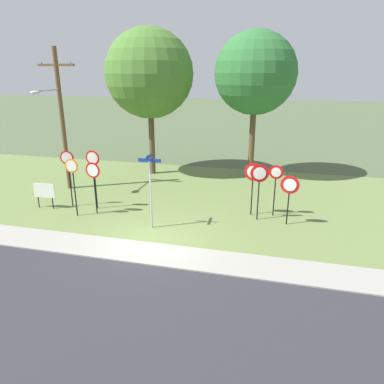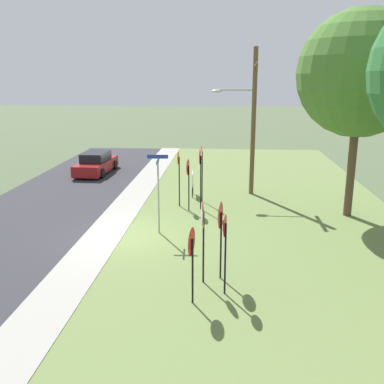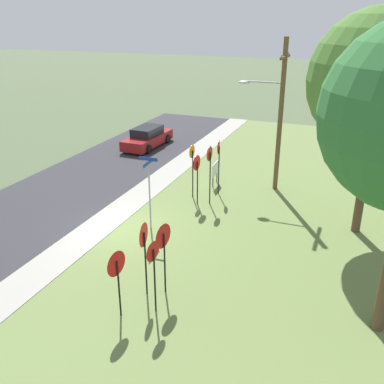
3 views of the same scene
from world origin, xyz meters
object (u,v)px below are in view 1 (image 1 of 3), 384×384
(stop_sign_far_center, at_px, (73,176))
(yield_sign_near_left, at_px, (259,179))
(street_name_post, at_px, (151,186))
(utility_pole, at_px, (60,115))
(yield_sign_near_right, at_px, (276,179))
(oak_tree_left, at_px, (149,74))
(yield_sign_far_left, at_px, (253,176))
(yield_sign_far_right, at_px, (290,189))
(stop_sign_near_left, at_px, (93,177))
(notice_board, at_px, (44,192))
(stop_sign_near_right, at_px, (94,167))
(stop_sign_far_left, at_px, (68,167))
(oak_tree_right, at_px, (255,73))

(stop_sign_far_center, bearing_deg, yield_sign_near_left, 11.62)
(yield_sign_near_left, relative_size, street_name_post, 0.80)
(utility_pole, bearing_deg, yield_sign_near_right, -6.15)
(yield_sign_near_right, relative_size, oak_tree_left, 0.27)
(yield_sign_far_left, height_order, oak_tree_left, oak_tree_left)
(yield_sign_far_right, bearing_deg, utility_pole, 179.97)
(stop_sign_near_left, distance_m, notice_board, 2.89)
(stop_sign_near_left, relative_size, stop_sign_near_right, 0.86)
(yield_sign_near_right, xyz_separation_m, yield_sign_far_right, (0.61, -0.89, -0.14))
(stop_sign_far_left, bearing_deg, yield_sign_far_left, -2.62)
(yield_sign_far_left, bearing_deg, stop_sign_near_left, -157.55)
(yield_sign_near_left, distance_m, oak_tree_left, 10.50)
(notice_board, bearing_deg, yield_sign_far_right, 1.64)
(yield_sign_near_right, distance_m, oak_tree_right, 8.03)
(oak_tree_left, bearing_deg, stop_sign_far_center, -96.34)
(yield_sign_near_left, relative_size, yield_sign_near_right, 1.07)
(yield_sign_far_right, distance_m, notice_board, 11.50)
(street_name_post, bearing_deg, oak_tree_right, 67.46)
(stop_sign_far_left, distance_m, oak_tree_left, 8.16)
(yield_sign_far_left, relative_size, street_name_post, 0.78)
(yield_sign_near_right, distance_m, yield_sign_far_left, 1.02)
(stop_sign_far_center, relative_size, yield_sign_far_left, 1.09)
(stop_sign_near_left, relative_size, yield_sign_far_left, 0.99)
(yield_sign_far_right, bearing_deg, oak_tree_right, 117.18)
(yield_sign_near_right, bearing_deg, yield_sign_far_right, -46.57)
(stop_sign_far_center, relative_size, street_name_post, 0.85)
(notice_board, bearing_deg, stop_sign_near_left, -2.47)
(utility_pole, bearing_deg, oak_tree_left, 50.79)
(yield_sign_near_left, height_order, oak_tree_left, oak_tree_left)
(yield_sign_near_left, bearing_deg, stop_sign_near_right, 175.85)
(yield_sign_far_left, distance_m, yield_sign_far_right, 1.80)
(stop_sign_far_center, height_order, yield_sign_near_left, stop_sign_far_center)
(yield_sign_far_left, height_order, street_name_post, street_name_post)
(stop_sign_far_left, relative_size, oak_tree_left, 0.31)
(stop_sign_near_left, distance_m, yield_sign_near_left, 7.49)
(stop_sign_near_left, distance_m, utility_pole, 5.07)
(stop_sign_far_left, bearing_deg, yield_sign_near_left, -6.14)
(stop_sign_far_left, relative_size, stop_sign_far_center, 1.03)
(stop_sign_near_right, height_order, yield_sign_near_right, stop_sign_near_right)
(stop_sign_far_center, relative_size, oak_tree_right, 0.31)
(yield_sign_near_right, bearing_deg, stop_sign_far_left, -163.92)
(stop_sign_far_center, relative_size, yield_sign_near_right, 1.12)
(yield_sign_near_right, bearing_deg, stop_sign_far_center, -156.62)
(utility_pole, xyz_separation_m, notice_board, (0.66, -2.96, -3.30))
(stop_sign_far_left, bearing_deg, utility_pole, 116.85)
(street_name_post, distance_m, utility_pole, 7.91)
(stop_sign_near_right, relative_size, yield_sign_far_right, 1.30)
(notice_board, bearing_deg, stop_sign_near_right, 9.95)
(stop_sign_near_left, xyz_separation_m, stop_sign_far_left, (-1.62, 0.54, 0.22))
(stop_sign_far_left, relative_size, street_name_post, 0.88)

